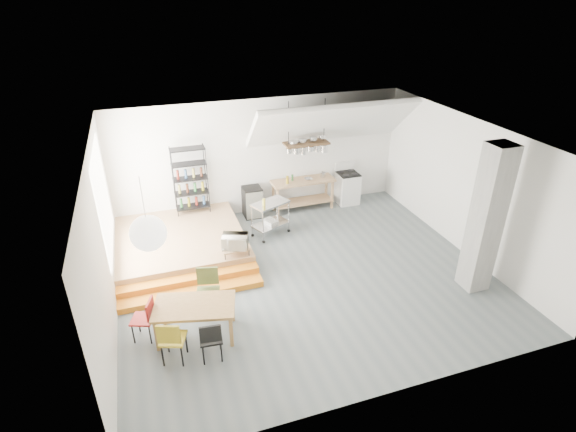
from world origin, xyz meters
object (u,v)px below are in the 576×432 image
object	(u,v)px
stove	(347,187)
mini_fridge	(252,202)
rolling_cart	(270,214)
dining_table	(195,308)

from	to	relation	value
stove	mini_fridge	size ratio (longest dim) A/B	1.37
rolling_cart	mini_fridge	xyz separation A→B (m)	(-0.17, 1.18, -0.17)
dining_table	mini_fridge	distance (m)	4.89
stove	rolling_cart	bearing A→B (deg)	-157.14
rolling_cart	dining_table	bearing A→B (deg)	-150.44
dining_table	mini_fridge	bearing A→B (deg)	77.23
stove	mini_fridge	xyz separation A→B (m)	(-2.87, 0.04, -0.05)
rolling_cart	mini_fridge	bearing A→B (deg)	74.70
stove	rolling_cart	size ratio (longest dim) A/B	1.12
stove	dining_table	size ratio (longest dim) A/B	0.73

